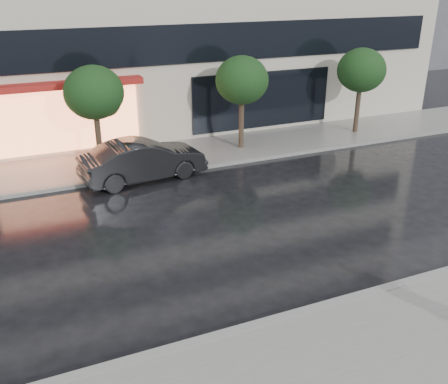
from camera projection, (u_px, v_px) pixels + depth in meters
ground at (304, 286)px, 12.12m from camera, size 120.00×120.00×0.00m
sidewalk_near at (395, 373)px, 9.35m from camera, size 60.00×4.50×0.12m
sidewalk_far at (173, 156)px, 20.73m from camera, size 60.00×3.50×0.12m
curb_near at (327, 306)px, 11.24m from camera, size 60.00×0.25×0.14m
curb_far at (187, 169)px, 19.25m from camera, size 60.00×0.25×0.14m
tree_mid_west at (96, 94)px, 18.34m from camera, size 2.20×2.20×3.99m
tree_mid_east at (243, 82)px, 20.52m from camera, size 2.20×2.20×3.99m
tree_far_east at (362, 72)px, 22.70m from camera, size 2.20×2.20×3.99m
parked_car at (143, 160)px, 18.18m from camera, size 4.72×2.15×1.50m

